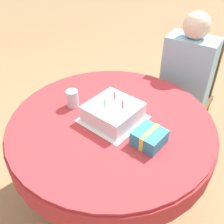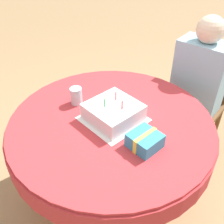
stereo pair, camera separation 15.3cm
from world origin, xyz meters
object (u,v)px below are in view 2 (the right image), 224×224
object	(u,v)px
drinking_glass	(76,96)
gift_box	(145,141)
chair	(198,96)
birthday_cake	(114,112)
person	(198,79)

from	to	relation	value
drinking_glass	gift_box	distance (m)	0.56
chair	gift_box	distance (m)	1.03
birthday_cake	gift_box	distance (m)	0.28
drinking_glass	birthday_cake	bearing A→B (deg)	12.29
birthday_cake	gift_box	world-z (taller)	birthday_cake
chair	person	bearing A→B (deg)	-90.00
person	drinking_glass	size ratio (longest dim) A/B	10.67
chair	birthday_cake	xyz separation A→B (m)	(-0.04, -0.93, 0.29)
person	drinking_glass	xyz separation A→B (m)	(-0.34, -0.89, 0.09)
chair	person	distance (m)	0.23
chair	person	size ratio (longest dim) A/B	0.80
drinking_glass	gift_box	xyz separation A→B (m)	(0.56, 0.03, -0.02)
person	drinking_glass	bearing A→B (deg)	-119.16
gift_box	drinking_glass	bearing A→B (deg)	-177.10
birthday_cake	gift_box	xyz separation A→B (m)	(0.27, -0.03, -0.01)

